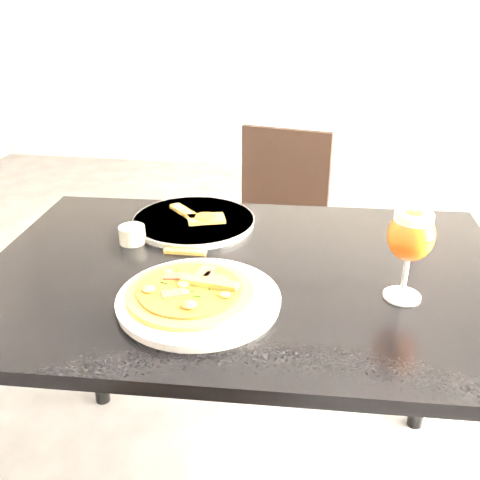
% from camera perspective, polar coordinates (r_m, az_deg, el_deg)
% --- Properties ---
extents(ground, '(6.00, 6.00, 0.00)m').
position_cam_1_polar(ground, '(1.77, 0.94, -23.26)').
color(ground, '#49494B').
rests_on(ground, ground).
extents(dining_table, '(1.23, 0.85, 0.75)m').
position_cam_1_polar(dining_table, '(1.27, 0.62, -6.67)').
color(dining_table, black).
rests_on(dining_table, ground).
extents(chair_far, '(0.45, 0.45, 0.83)m').
position_cam_1_polar(chair_far, '(2.15, 3.82, 1.41)').
color(chair_far, black).
rests_on(chair_far, ground).
extents(plate_main, '(0.39, 0.39, 0.02)m').
position_cam_1_polar(plate_main, '(1.09, -4.41, -6.37)').
color(plate_main, white).
rests_on(plate_main, dining_table).
extents(pizza, '(0.26, 0.26, 0.03)m').
position_cam_1_polar(pizza, '(1.09, -5.29, -5.50)').
color(pizza, '#925A23').
rests_on(pizza, plate_main).
extents(plate_second, '(0.35, 0.35, 0.02)m').
position_cam_1_polar(plate_second, '(1.45, -4.94, 2.01)').
color(plate_second, white).
rests_on(plate_second, dining_table).
extents(crust_scraps, '(0.18, 0.13, 0.01)m').
position_cam_1_polar(crust_scraps, '(1.44, -4.41, 2.55)').
color(crust_scraps, '#925A23').
rests_on(crust_scraps, plate_second).
extents(loose_crust, '(0.10, 0.02, 0.01)m').
position_cam_1_polar(loose_crust, '(1.29, -5.85, -1.22)').
color(loose_crust, '#925A23').
rests_on(loose_crust, dining_table).
extents(sauce_cup, '(0.07, 0.07, 0.04)m').
position_cam_1_polar(sauce_cup, '(1.36, -11.43, 0.65)').
color(sauce_cup, beige).
rests_on(sauce_cup, dining_table).
extents(beer_glass, '(0.09, 0.09, 0.19)m').
position_cam_1_polar(beer_glass, '(1.10, 17.78, 0.39)').
color(beer_glass, silver).
rests_on(beer_glass, dining_table).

